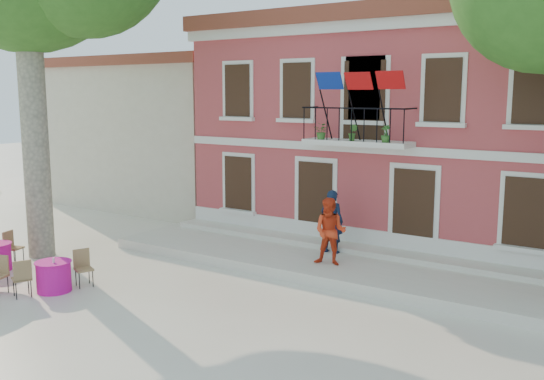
# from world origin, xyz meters

# --- Properties ---
(ground) EXTENTS (90.00, 90.00, 0.00)m
(ground) POSITION_xyz_m (0.00, 0.00, 0.00)
(ground) COLOR beige
(ground) RESTS_ON ground
(main_building) EXTENTS (13.50, 9.59, 7.50)m
(main_building) POSITION_xyz_m (2.00, 9.99, 3.78)
(main_building) COLOR #B74246
(main_building) RESTS_ON ground
(neighbor_west) EXTENTS (9.40, 9.40, 6.40)m
(neighbor_west) POSITION_xyz_m (-9.50, 11.00, 3.22)
(neighbor_west) COLOR beige
(neighbor_west) RESTS_ON ground
(terrace) EXTENTS (14.00, 3.40, 0.30)m
(terrace) POSITION_xyz_m (2.00, 4.40, 0.15)
(terrace) COLOR silver
(terrace) RESTS_ON ground
(pedestrian_navy) EXTENTS (0.73, 0.53, 1.86)m
(pedestrian_navy) POSITION_xyz_m (1.51, 5.00, 1.23)
(pedestrian_navy) COLOR #101E37
(pedestrian_navy) RESTS_ON terrace
(pedestrian_orange) EXTENTS (1.04, 0.89, 1.84)m
(pedestrian_orange) POSITION_xyz_m (2.08, 3.84, 1.22)
(pedestrian_orange) COLOR red
(pedestrian_orange) RESTS_ON terrace
(cafe_table_1) EXTENTS (1.17, 1.92, 0.95)m
(cafe_table_1) POSITION_xyz_m (-3.03, -1.19, 0.42)
(cafe_table_1) COLOR #CB1382
(cafe_table_1) RESTS_ON ground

